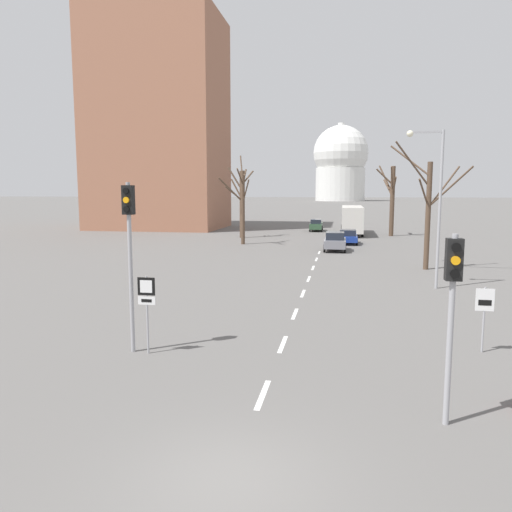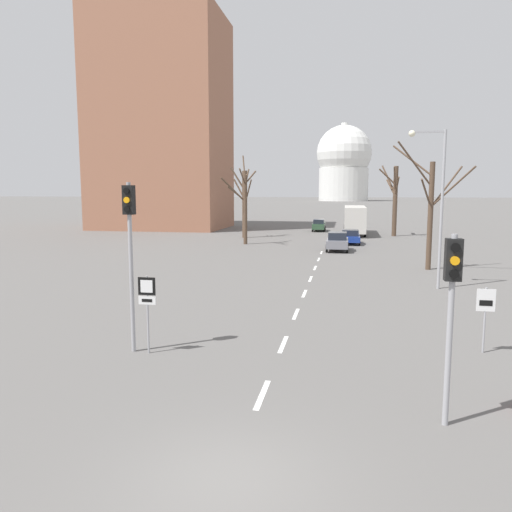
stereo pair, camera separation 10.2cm
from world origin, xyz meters
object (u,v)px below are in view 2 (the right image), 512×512
(traffic_signal_near_left, at_px, (130,236))
(speed_limit_sign, at_px, (485,309))
(traffic_signal_near_right, at_px, (452,293))
(sedan_mid_centre, at_px, (319,225))
(city_bus, at_px, (355,218))
(sedan_near_left, at_px, (350,237))
(street_lamp_right, at_px, (436,194))
(sedan_near_right, at_px, (337,241))
(route_sign_post, at_px, (147,301))

(traffic_signal_near_left, relative_size, speed_limit_sign, 2.55)
(traffic_signal_near_right, distance_m, sedan_mid_centre, 56.41)
(city_bus, bearing_deg, sedan_near_left, -92.90)
(street_lamp_right, height_order, sedan_mid_centre, street_lamp_right)
(traffic_signal_near_left, distance_m, traffic_signal_near_right, 10.22)
(traffic_signal_near_right, relative_size, city_bus, 0.42)
(traffic_signal_near_right, relative_size, speed_limit_sign, 2.00)
(traffic_signal_near_left, bearing_deg, sedan_near_left, 78.38)
(speed_limit_sign, height_order, sedan_near_left, speed_limit_sign)
(sedan_near_right, distance_m, sedan_mid_centre, 22.31)
(sedan_near_right, height_order, sedan_mid_centre, sedan_near_right)
(sedan_mid_centre, bearing_deg, sedan_near_right, -82.53)
(speed_limit_sign, relative_size, sedan_near_left, 0.53)
(route_sign_post, distance_m, city_bus, 48.61)
(speed_limit_sign, bearing_deg, sedan_near_left, 97.03)
(street_lamp_right, xyz_separation_m, sedan_near_left, (-4.39, 23.03, -4.54))
(street_lamp_right, xyz_separation_m, sedan_near_right, (-5.58, 16.75, -4.42))
(traffic_signal_near_left, height_order, route_sign_post, traffic_signal_near_left)
(traffic_signal_near_left, distance_m, sedan_near_left, 37.32)
(city_bus, bearing_deg, speed_limit_sign, -85.44)
(speed_limit_sign, relative_size, sedan_near_right, 0.55)
(route_sign_post, height_order, city_bus, city_bus)
(route_sign_post, bearing_deg, traffic_signal_near_left, 169.93)
(speed_limit_sign, xyz_separation_m, street_lamp_right, (0.14, 11.41, 3.78))
(sedan_near_right, bearing_deg, traffic_signal_near_left, -101.81)
(speed_limit_sign, bearing_deg, street_lamp_right, 89.29)
(route_sign_post, relative_size, street_lamp_right, 0.30)
(speed_limit_sign, xyz_separation_m, sedan_near_left, (-4.25, 34.45, -0.76))
(traffic_signal_near_right, distance_m, speed_limit_sign, 6.40)
(route_sign_post, xyz_separation_m, street_lamp_right, (11.29, 13.49, 3.48))
(sedan_near_left, relative_size, city_bus, 0.40)
(traffic_signal_near_right, bearing_deg, speed_limit_sign, 68.45)
(traffic_signal_near_left, height_order, city_bus, traffic_signal_near_left)
(traffic_signal_near_left, xyz_separation_m, sedan_near_left, (7.49, 36.42, -3.21))
(speed_limit_sign, xyz_separation_m, sedan_near_right, (-5.44, 28.17, -0.64))
(traffic_signal_near_right, relative_size, street_lamp_right, 0.52)
(street_lamp_right, relative_size, sedan_near_right, 2.11)
(sedan_near_left, bearing_deg, traffic_signal_near_left, -101.62)
(route_sign_post, relative_size, sedan_mid_centre, 0.62)
(traffic_signal_near_right, xyz_separation_m, sedan_near_left, (-1.98, 40.20, -2.40))
(street_lamp_right, height_order, city_bus, street_lamp_right)
(sedan_near_right, relative_size, city_bus, 0.38)
(sedan_mid_centre, bearing_deg, route_sign_post, -93.08)
(traffic_signal_near_left, distance_m, sedan_near_right, 30.95)
(speed_limit_sign, distance_m, sedan_near_right, 28.69)
(street_lamp_right, distance_m, city_bus, 34.89)
(route_sign_post, bearing_deg, city_bus, 81.14)
(speed_limit_sign, bearing_deg, sedan_near_right, 100.93)
(sedan_near_left, bearing_deg, speed_limit_sign, -82.97)
(traffic_signal_near_left, relative_size, route_sign_post, 2.16)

